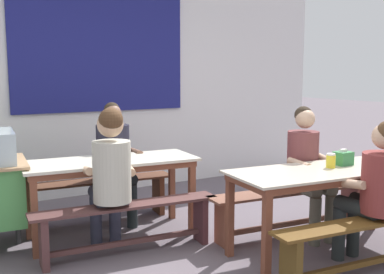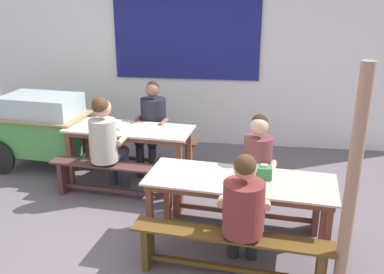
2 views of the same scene
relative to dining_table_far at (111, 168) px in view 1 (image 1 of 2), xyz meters
The scene contains 15 objects.
ground_plane 1.49m from the dining_table_far, 59.46° to the right, with size 40.00×40.00×0.00m, color #645961.
backdrop_wall 2.05m from the dining_table_far, 68.72° to the left, with size 6.88×0.23×3.07m.
dining_table_far is the anchor object (origin of this frame).
dining_table_near 2.05m from the dining_table_far, 42.74° to the right, with size 1.90×0.88×0.77m.
bench_far_back 0.65m from the dining_table_far, 84.59° to the left, with size 1.64×0.44×0.46m.
bench_far_front 0.65m from the dining_table_far, 95.41° to the right, with size 1.69×0.40×0.46m.
bench_near_back 1.83m from the dining_table_far, 29.26° to the right, with size 1.81×0.48×0.46m.
bench_near_front 2.42m from the dining_table_far, 52.76° to the right, with size 1.82×0.43×0.46m.
person_right_near_table 1.92m from the dining_table_far, 29.92° to the right, with size 0.45×0.56×1.28m.
person_near_front 2.41m from the dining_table_far, 50.00° to the right, with size 0.47×0.59×1.24m.
person_center_facing 0.49m from the dining_table_far, 64.06° to the left, with size 0.50×0.60×1.29m.
person_left_back_turned 0.47m from the dining_table_far, 111.14° to the right, with size 0.48×0.59×1.31m.
tissue_box 2.19m from the dining_table_far, 37.74° to the right, with size 0.15×0.13×0.15m.
condiment_jar 2.07m from the dining_table_far, 41.69° to the right, with size 0.08×0.08×0.13m.
soup_bowl 0.14m from the dining_table_far, 137.23° to the right, with size 0.16×0.16×0.04m, color silver.
Camera 1 is at (-2.24, -3.04, 1.60)m, focal length 42.99 mm.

